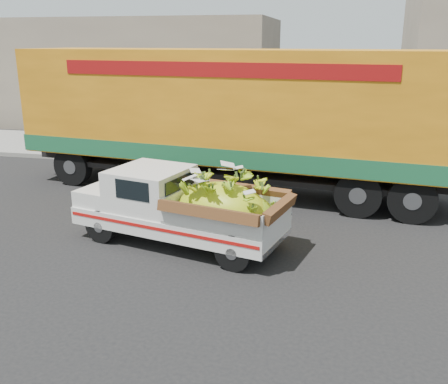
# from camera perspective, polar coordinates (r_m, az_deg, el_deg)

# --- Properties ---
(ground) EXTENTS (100.00, 100.00, 0.00)m
(ground) POSITION_cam_1_polar(r_m,az_deg,el_deg) (10.52, -11.84, -5.86)
(ground) COLOR black
(ground) RESTS_ON ground
(curb) EXTENTS (60.00, 0.25, 0.15)m
(curb) POSITION_cam_1_polar(r_m,az_deg,el_deg) (16.53, -2.13, 3.13)
(curb) COLOR gray
(curb) RESTS_ON ground
(sidewalk) EXTENTS (60.00, 4.00, 0.14)m
(sidewalk) POSITION_cam_1_polar(r_m,az_deg,el_deg) (18.52, -0.42, 4.62)
(sidewalk) COLOR gray
(sidewalk) RESTS_ON ground
(building_left) EXTENTS (18.00, 6.00, 5.00)m
(building_left) POSITION_cam_1_polar(r_m,az_deg,el_deg) (26.53, -14.75, 13.10)
(building_left) COLOR gray
(building_left) RESTS_ON ground
(pickup_truck) EXTENTS (4.54, 2.51, 1.51)m
(pickup_truck) POSITION_cam_1_polar(r_m,az_deg,el_deg) (9.97, -3.56, -1.82)
(pickup_truck) COLOR black
(pickup_truck) RESTS_ON ground
(semi_trailer) EXTENTS (12.04, 3.93, 3.80)m
(semi_trailer) POSITION_cam_1_polar(r_m,az_deg,el_deg) (13.46, 1.04, 8.85)
(semi_trailer) COLOR black
(semi_trailer) RESTS_ON ground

